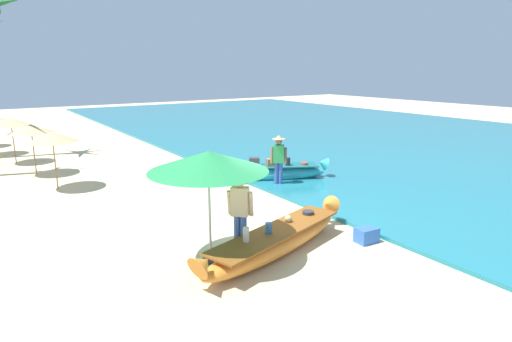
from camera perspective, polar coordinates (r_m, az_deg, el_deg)
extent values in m
plane|color=beige|center=(10.52, 1.46, -8.30)|extent=(80.00, 80.00, 0.00)
cube|color=teal|center=(25.63, 16.93, 4.36)|extent=(24.00, 56.00, 0.10)
ellipsoid|color=orange|center=(9.36, 2.79, -9.49)|extent=(4.52, 2.05, 0.51)
cone|color=orange|center=(7.75, -7.15, -12.26)|extent=(0.55, 0.58, 0.55)
cone|color=orange|center=(10.98, 9.69, -4.42)|extent=(0.55, 0.58, 0.55)
cube|color=brown|center=(9.27, 2.81, -8.03)|extent=(3.84, 1.86, 0.04)
cylinder|color=#2D2D33|center=(10.28, 6.98, -5.59)|extent=(0.27, 0.27, 0.10)
sphere|color=tan|center=(9.74, 4.35, -6.40)|extent=(0.17, 0.17, 0.17)
cylinder|color=#386699|center=(9.06, 1.68, -7.70)|extent=(0.15, 0.15, 0.25)
cylinder|color=silver|center=(8.62, -1.34, -8.55)|extent=(0.12, 0.12, 0.33)
ellipsoid|color=#33B2BC|center=(15.17, 2.51, -0.30)|extent=(3.58, 2.28, 0.55)
cone|color=#33B2BC|center=(14.89, -4.13, 0.69)|extent=(0.58, 0.60, 0.53)
cone|color=#33B2BC|center=(15.51, 8.92, 1.08)|extent=(0.58, 0.60, 0.53)
cube|color=#1C6267|center=(15.11, 2.52, 0.71)|extent=(3.07, 2.04, 0.04)
cylinder|color=#B74C38|center=(15.26, 6.48, 0.96)|extent=(0.25, 0.25, 0.10)
cylinder|color=#2D2D33|center=(15.09, 4.28, 1.25)|extent=(0.18, 0.18, 0.30)
cube|color=#9E754C|center=(15.00, 2.08, 1.15)|extent=(0.41, 0.35, 0.27)
cube|color=#424247|center=(14.99, -0.23, 1.24)|extent=(0.46, 0.44, 0.31)
cylinder|color=#3D5BA8|center=(14.43, 3.29, -0.48)|extent=(0.14, 0.14, 0.83)
cylinder|color=#3D5BA8|center=(14.43, 2.74, -0.47)|extent=(0.14, 0.14, 0.83)
cube|color=green|center=(14.27, 3.05, 2.31)|extent=(0.42, 0.39, 0.60)
cylinder|color=brown|center=(14.26, 3.97, 2.08)|extent=(0.19, 0.21, 0.55)
cylinder|color=brown|center=(14.26, 2.12, 2.11)|extent=(0.19, 0.21, 0.55)
sphere|color=brown|center=(14.19, 3.07, 3.97)|extent=(0.22, 0.22, 0.22)
cylinder|color=tan|center=(14.18, 3.08, 4.29)|extent=(0.44, 0.44, 0.02)
cone|color=tan|center=(14.17, 3.08, 4.57)|extent=(0.26, 0.26, 0.12)
cylinder|color=#3D5BA8|center=(9.17, -2.54, -8.62)|extent=(0.14, 0.14, 0.92)
cylinder|color=#3D5BA8|center=(9.14, -1.68, -8.69)|extent=(0.14, 0.14, 0.92)
cube|color=beige|center=(8.90, -2.15, -4.08)|extent=(0.41, 0.41, 0.61)
cylinder|color=beige|center=(8.98, -3.55, -4.26)|extent=(0.21, 0.21, 0.56)
cylinder|color=beige|center=(8.88, -0.67, -4.44)|extent=(0.21, 0.21, 0.56)
sphere|color=beige|center=(8.77, -2.18, -1.43)|extent=(0.22, 0.22, 0.22)
cylinder|color=#B7B7BC|center=(8.70, -6.23, -5.01)|extent=(0.05, 0.05, 2.32)
cone|color=#28934C|center=(8.44, -6.41, 1.30)|extent=(2.41, 2.41, 0.41)
cylinder|color=#333338|center=(9.13, -6.05, -11.76)|extent=(0.36, 0.36, 0.06)
cylinder|color=#8E6B47|center=(15.46, -25.31, 1.20)|extent=(0.04, 0.04, 1.90)
cone|color=tan|center=(15.32, -25.61, 4.12)|extent=(1.60, 1.60, 0.32)
cylinder|color=#8E6B47|center=(17.90, -27.60, 2.50)|extent=(0.04, 0.04, 1.90)
cone|color=tan|center=(17.79, -27.89, 5.03)|extent=(1.60, 1.60, 0.32)
cylinder|color=#8E6B47|center=(20.53, -29.70, 3.51)|extent=(0.04, 0.04, 1.90)
cone|color=tan|center=(20.43, -29.97, 5.71)|extent=(1.60, 1.60, 0.32)
cone|color=#287033|center=(22.24, -30.77, 18.76)|extent=(1.78, 0.49, 0.85)
cube|color=blue|center=(10.27, 14.56, -8.29)|extent=(0.52, 0.40, 0.35)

